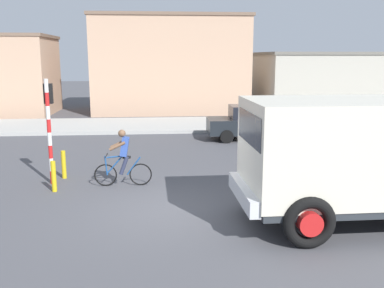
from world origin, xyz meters
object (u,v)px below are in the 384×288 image
(traffic_light_pole, at_px, (49,117))
(bollard_far, at_px, (64,165))
(truck_foreground, at_px, (359,153))
(car_red_near, at_px, (355,129))
(car_white_mid, at_px, (251,122))
(bollard_near, at_px, (54,176))
(cyclist, at_px, (123,158))

(traffic_light_pole, distance_m, bollard_far, 1.71)
(truck_foreground, distance_m, bollard_far, 8.86)
(traffic_light_pole, xyz_separation_m, car_red_near, (11.67, 4.36, -1.25))
(truck_foreground, relative_size, car_white_mid, 1.36)
(truck_foreground, distance_m, traffic_light_pole, 8.76)
(bollard_near, bearing_deg, traffic_light_pole, 105.15)
(car_red_near, bearing_deg, traffic_light_pole, -159.51)
(cyclist, relative_size, bollard_near, 1.92)
(car_red_near, bearing_deg, bollard_far, -161.34)
(truck_foreground, height_order, car_white_mid, truck_foreground)
(car_red_near, xyz_separation_m, bollard_far, (-11.43, -3.86, -0.37))
(car_red_near, relative_size, bollard_near, 4.48)
(cyclist, distance_m, bollard_far, 2.23)
(truck_foreground, relative_size, bollard_near, 6.05)
(bollard_far, bearing_deg, car_white_mid, 39.30)
(cyclist, xyz_separation_m, bollard_far, (-1.96, 0.98, -0.41))
(bollard_near, bearing_deg, truck_foreground, -21.67)
(truck_foreground, relative_size, bollard_far, 6.05)
(cyclist, xyz_separation_m, car_red_near, (9.47, 4.84, -0.05))
(cyclist, relative_size, traffic_light_pole, 0.54)
(truck_foreground, xyz_separation_m, car_red_near, (3.84, 8.27, -0.85))
(truck_foreground, relative_size, cyclist, 3.15)
(cyclist, xyz_separation_m, traffic_light_pole, (-2.21, 0.48, 1.20))
(truck_foreground, relative_size, traffic_light_pole, 1.70)
(bollard_far, bearing_deg, truck_foreground, -30.19)
(traffic_light_pole, relative_size, bollard_near, 3.56)
(car_red_near, height_order, car_white_mid, same)
(cyclist, bearing_deg, bollard_far, 153.46)
(bollard_near, xyz_separation_m, bollard_far, (0.00, 1.40, 0.00))
(cyclist, height_order, car_red_near, cyclist)
(cyclist, bearing_deg, truck_foreground, -31.41)
(truck_foreground, distance_m, bollard_near, 8.25)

